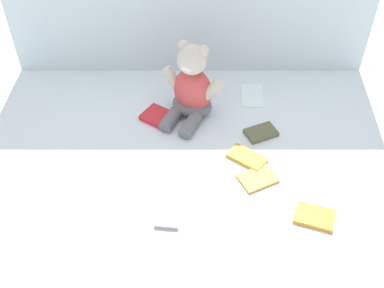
% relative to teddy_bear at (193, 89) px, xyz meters
% --- Properties ---
extents(ground_plane, '(3.20, 3.20, 0.00)m').
position_rel_teddy_bear_xyz_m(ground_plane, '(-0.00, -0.17, -0.11)').
color(ground_plane, silver).
extents(teddy_bear, '(0.24, 0.25, 0.29)m').
position_rel_teddy_bear_xyz_m(teddy_bear, '(0.00, 0.00, 0.00)').
color(teddy_bear, '#D84C47').
rests_on(teddy_bear, ground_plane).
extents(book_case_0, '(0.14, 0.13, 0.02)m').
position_rel_teddy_bear_xyz_m(book_case_0, '(-0.13, -0.03, -0.10)').
color(book_case_0, red).
rests_on(book_case_0, ground_plane).
extents(book_case_1, '(0.14, 0.13, 0.01)m').
position_rel_teddy_bear_xyz_m(book_case_1, '(0.22, -0.34, -0.10)').
color(book_case_1, orange).
rests_on(book_case_1, ground_plane).
extents(book_case_2, '(0.13, 0.11, 0.02)m').
position_rel_teddy_bear_xyz_m(book_case_2, '(0.25, -0.12, -0.10)').
color(book_case_2, brown).
rests_on(book_case_2, ground_plane).
extents(book_case_3, '(0.14, 0.13, 0.01)m').
position_rel_teddy_bear_xyz_m(book_case_3, '(0.19, -0.24, -0.10)').
color(book_case_3, orange).
rests_on(book_case_3, ground_plane).
extents(book_case_4, '(0.09, 0.14, 0.01)m').
position_rel_teddy_bear_xyz_m(book_case_4, '(0.24, 0.09, -0.10)').
color(book_case_4, white).
rests_on(book_case_4, ground_plane).
extents(book_case_5, '(0.14, 0.12, 0.01)m').
position_rel_teddy_bear_xyz_m(book_case_5, '(0.37, -0.49, -0.10)').
color(book_case_5, orange).
rests_on(book_case_5, ground_plane).
extents(book_case_6, '(0.08, 0.11, 0.01)m').
position_rel_teddy_bear_xyz_m(book_case_6, '(-0.07, -0.49, -0.10)').
color(book_case_6, '#A58F93').
rests_on(book_case_6, ground_plane).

